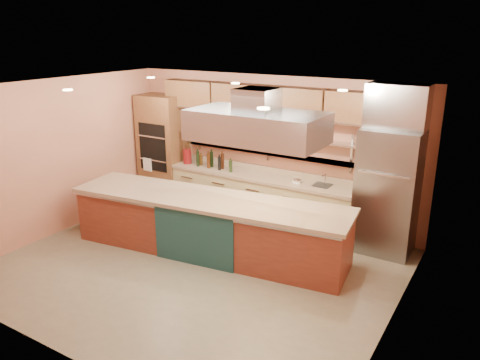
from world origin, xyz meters
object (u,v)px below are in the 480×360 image
Objects in this scene: green_canister at (232,125)px; island at (208,225)px; flower_vase at (187,156)px; kitchen_scale at (297,181)px; refrigerator at (387,192)px; copper_kettle at (226,125)px.

island is at bearing -69.50° from green_canister.
flower_vase reaches higher than kitchen_scale.
green_canister reaches higher than flower_vase.
refrigerator is at bearing -19.60° from kitchen_scale.
copper_kettle is (-3.29, 0.23, 0.74)m from refrigerator.
island is (-2.49, -1.58, -0.56)m from refrigerator.
refrigerator is at bearing -4.00° from copper_kettle.
kitchen_scale is at bearing 53.97° from island.
flower_vase is at bearing 179.86° from refrigerator.
copper_kettle reaches higher than flower_vase.
green_canister reaches higher than island.
green_canister is at bearing 103.27° from island.
island is 2.37m from copper_kettle.
refrigerator is 4.12m from flower_vase.
flower_vase is at bearing -166.99° from green_canister.
island is at bearing -138.03° from kitchen_scale.
green_canister reaches higher than copper_kettle.
flower_vase is 2.50m from kitchen_scale.
refrigerator reaches higher than island.
flower_vase is 1.63× the size of green_canister.
refrigerator reaches higher than kitchen_scale.
green_canister is (-0.68, 1.81, 1.33)m from island.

